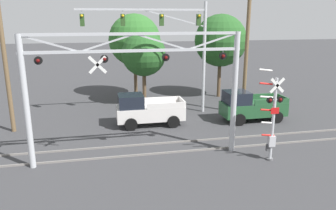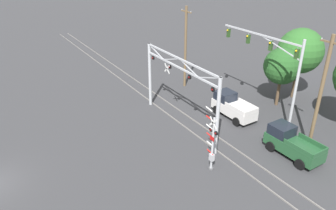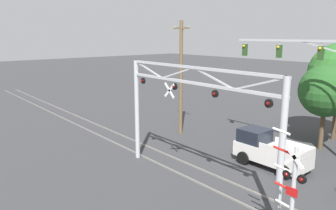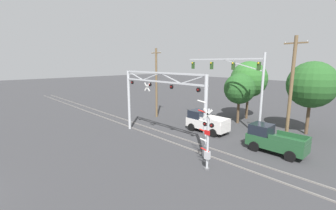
# 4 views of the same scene
# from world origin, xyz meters

# --- Properties ---
(rail_track_near) EXTENTS (80.00, 0.08, 0.10)m
(rail_track_near) POSITION_xyz_m (0.00, 16.08, 0.05)
(rail_track_near) COLOR gray
(rail_track_near) RESTS_ON ground_plane
(rail_track_far) EXTENTS (80.00, 0.08, 0.10)m
(rail_track_far) POSITION_xyz_m (0.00, 17.52, 0.05)
(rail_track_far) COLOR gray
(rail_track_far) RESTS_ON ground_plane
(crossing_gantry) EXTENTS (10.82, 0.31, 6.54)m
(crossing_gantry) POSITION_xyz_m (-0.01, 15.80, 4.18)
(crossing_gantry) COLOR #B7BABF
(crossing_gantry) RESTS_ON ground_plane
(crossing_signal_mast) EXTENTS (1.42, 0.35, 4.85)m
(crossing_signal_mast) POSITION_xyz_m (6.69, 14.19, 2.07)
(crossing_signal_mast) COLOR #B7BABF
(crossing_signal_mast) RESTS_ON ground_plane
(traffic_signal_span) EXTENTS (9.46, 0.39, 8.37)m
(traffic_signal_span) POSITION_xyz_m (3.76, 23.67, 5.79)
(traffic_signal_span) COLOR #B7BABF
(traffic_signal_span) RESTS_ON ground_plane
(pickup_truck_lead) EXTENTS (4.61, 2.09, 2.21)m
(pickup_truck_lead) POSITION_xyz_m (1.24, 21.20, 1.06)
(pickup_truck_lead) COLOR silver
(pickup_truck_lead) RESTS_ON ground_plane
(pickup_truck_following) EXTENTS (4.56, 2.09, 2.21)m
(pickup_truck_following) POSITION_xyz_m (8.64, 20.70, 1.06)
(pickup_truck_following) COLOR #23512D
(pickup_truck_following) RESTS_ON ground_plane
(utility_pole_left) EXTENTS (1.80, 0.28, 9.24)m
(utility_pole_left) POSITION_xyz_m (-7.49, 21.70, 4.77)
(utility_pole_left) COLOR brown
(utility_pole_left) RESTS_ON ground_plane
(utility_pole_right) EXTENTS (1.80, 0.28, 9.56)m
(utility_pole_right) POSITION_xyz_m (8.99, 22.58, 4.93)
(utility_pole_right) COLOR brown
(utility_pole_right) RESTS_ON ground_plane
(background_tree_beyond_span) EXTENTS (3.71, 3.71, 6.15)m
(background_tree_beyond_span) POSITION_xyz_m (1.87, 26.91, 4.28)
(background_tree_beyond_span) COLOR brown
(background_tree_beyond_span) RESTS_ON ground_plane
(background_tree_far_left_verge) EXTENTS (4.69, 4.69, 7.58)m
(background_tree_far_left_verge) POSITION_xyz_m (1.46, 29.91, 5.23)
(background_tree_far_left_verge) COLOR brown
(background_tree_far_left_verge) RESTS_ON ground_plane
(background_tree_far_right_verge) EXTENTS (4.71, 4.71, 7.55)m
(background_tree_far_right_verge) POSITION_xyz_m (9.06, 28.23, 5.19)
(background_tree_far_right_verge) COLOR brown
(background_tree_far_right_verge) RESTS_ON ground_plane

